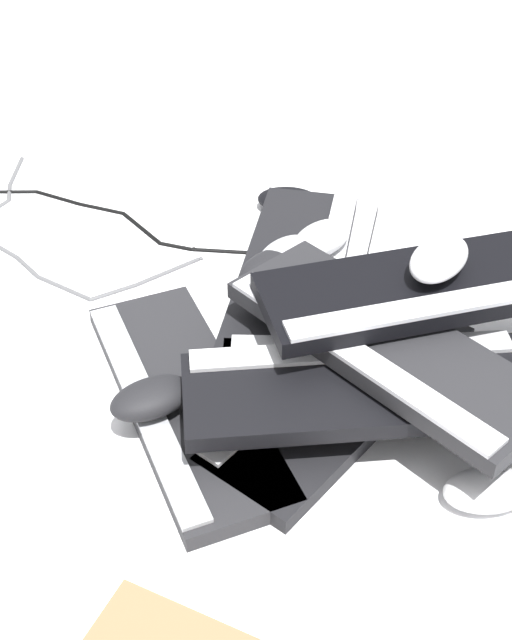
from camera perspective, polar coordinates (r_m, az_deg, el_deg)
ground_plane at (r=1.26m, az=0.97°, el=-2.43°), size 3.20×3.20×0.00m
keyboard_0 at (r=1.19m, az=-4.64°, el=-5.16°), size 0.17×0.45×0.03m
keyboard_1 at (r=1.20m, az=5.45°, el=-4.70°), size 0.46×0.32×0.03m
keyboard_2 at (r=1.39m, az=3.81°, el=2.81°), size 0.39×0.44×0.03m
keyboard_3 at (r=1.18m, az=8.54°, el=-3.99°), size 0.46×0.33×0.03m
keyboard_4 at (r=1.12m, az=6.60°, el=-4.32°), size 0.46×0.29×0.03m
keyboard_5 at (r=1.14m, az=8.21°, el=-1.55°), size 0.28×0.46×0.03m
keyboard_6 at (r=1.35m, az=2.44°, el=2.95°), size 0.38×0.44×0.03m
keyboard_7 at (r=1.19m, az=10.89°, el=2.03°), size 0.46×0.22×0.03m
mouse_0 at (r=1.19m, az=11.64°, el=3.87°), size 0.13×0.11×0.04m
mouse_1 at (r=1.14m, az=-6.71°, el=-4.98°), size 0.11×0.07×0.04m
mouse_2 at (r=1.11m, az=14.63°, el=-10.47°), size 0.12×0.09×0.04m
mouse_3 at (r=1.32m, az=1.91°, el=4.12°), size 0.13×0.11×0.04m
mouse_4 at (r=1.36m, az=4.21°, el=5.22°), size 0.13×0.10×0.04m
mouse_5 at (r=1.56m, az=2.13°, el=7.66°), size 0.13×0.12×0.04m
mouse_6 at (r=1.30m, az=0.97°, el=3.39°), size 0.12×0.10×0.04m
cable_0 at (r=1.58m, az=-11.62°, el=6.60°), size 0.52×0.39×0.01m
cable_1 at (r=1.53m, az=-13.16°, el=5.02°), size 0.31×0.48×0.01m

